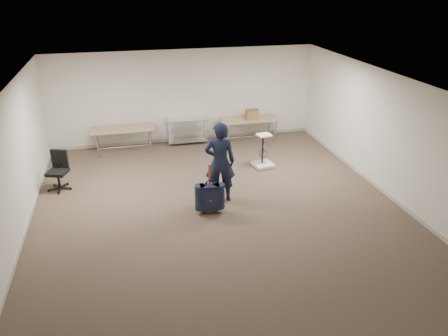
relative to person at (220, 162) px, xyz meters
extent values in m
plane|color=#46342A|center=(-0.14, -0.38, -0.94)|extent=(9.00, 9.00, 0.00)
plane|color=silver|center=(-0.14, 4.12, 0.46)|extent=(8.00, 0.00, 8.00)
plane|color=silver|center=(-0.14, -4.88, 0.46)|extent=(8.00, 0.00, 8.00)
plane|color=silver|center=(-4.14, -0.38, 0.46)|extent=(0.00, 9.00, 9.00)
plane|color=silver|center=(3.86, -0.38, 0.46)|extent=(0.00, 9.00, 9.00)
plane|color=silver|center=(-0.14, -0.38, 1.86)|extent=(8.00, 8.00, 0.00)
cube|color=#B8B5A6|center=(-0.14, 4.11, -0.89)|extent=(8.00, 0.02, 0.10)
cube|color=#B8B5A6|center=(-4.13, -0.38, -0.89)|extent=(0.02, 9.00, 0.10)
cube|color=#B8B5A6|center=(3.85, -0.38, -0.89)|extent=(0.02, 9.00, 0.10)
cube|color=#98835D|center=(-2.04, 3.57, -0.22)|extent=(1.80, 0.75, 0.03)
cylinder|color=gray|center=(-2.04, 3.57, -0.79)|extent=(1.50, 0.02, 0.02)
cylinder|color=gray|center=(-2.79, 3.27, -0.59)|extent=(0.13, 0.04, 0.69)
cylinder|color=gray|center=(-1.29, 3.27, -0.59)|extent=(0.13, 0.04, 0.69)
cylinder|color=gray|center=(-2.79, 3.87, -0.59)|extent=(0.13, 0.04, 0.69)
cylinder|color=gray|center=(-1.29, 3.87, -0.59)|extent=(0.13, 0.04, 0.69)
cube|color=#98835D|center=(1.76, 3.57, -0.22)|extent=(1.80, 0.75, 0.03)
cylinder|color=gray|center=(1.76, 3.57, -0.79)|extent=(1.50, 0.02, 0.02)
cylinder|color=gray|center=(1.01, 3.27, -0.59)|extent=(0.13, 0.04, 0.69)
cylinder|color=gray|center=(2.51, 3.27, -0.59)|extent=(0.13, 0.04, 0.69)
cylinder|color=gray|center=(1.01, 3.87, -0.59)|extent=(0.13, 0.04, 0.69)
cylinder|color=gray|center=(2.51, 3.87, -0.59)|extent=(0.13, 0.04, 0.69)
cylinder|color=silver|center=(-0.74, 3.59, -0.54)|extent=(0.02, 0.02, 0.80)
cylinder|color=silver|center=(0.46, 3.59, -0.54)|extent=(0.02, 0.02, 0.80)
cylinder|color=silver|center=(-0.74, 4.04, -0.54)|extent=(0.02, 0.02, 0.80)
cylinder|color=silver|center=(0.46, 4.04, -0.54)|extent=(0.02, 0.02, 0.80)
cube|color=silver|center=(-0.14, 3.82, -0.84)|extent=(1.20, 0.45, 0.02)
cube|color=silver|center=(-0.14, 3.82, -0.49)|extent=(1.20, 0.45, 0.02)
cube|color=silver|center=(-0.14, 3.82, -0.16)|extent=(1.20, 0.45, 0.01)
imported|color=black|center=(0.00, 0.00, 0.00)|extent=(0.74, 0.54, 1.87)
cube|color=black|center=(-0.36, -0.55, -0.54)|extent=(0.43, 0.27, 0.57)
cube|color=black|center=(-0.36, -0.53, -0.84)|extent=(0.39, 0.20, 0.03)
cylinder|color=black|center=(-0.49, -0.54, -0.90)|extent=(0.03, 0.08, 0.08)
cylinder|color=black|center=(-0.23, -0.56, -0.90)|extent=(0.03, 0.08, 0.08)
torus|color=black|center=(-0.36, -0.55, -0.23)|extent=(0.18, 0.04, 0.18)
cube|color=#E03E0B|center=(-0.36, -0.53, -0.02)|extent=(0.04, 0.01, 0.44)
cylinder|color=black|center=(-3.66, 1.42, -0.89)|extent=(0.58, 0.58, 0.09)
cylinder|color=black|center=(-3.66, 1.42, -0.70)|extent=(0.06, 0.06, 0.38)
cube|color=black|center=(-3.66, 1.42, -0.48)|extent=(0.56, 0.56, 0.08)
cube|color=black|center=(-3.59, 1.62, -0.22)|extent=(0.40, 0.19, 0.46)
cube|color=beige|center=(1.56, 1.56, -0.88)|extent=(0.58, 0.58, 0.08)
cylinder|color=black|center=(1.36, 1.36, -0.92)|extent=(0.06, 0.06, 0.04)
cylinder|color=black|center=(1.56, 1.61, -0.43)|extent=(0.05, 0.05, 0.81)
cube|color=beige|center=(1.56, 1.56, -0.03)|extent=(0.40, 0.35, 0.04)
torus|color=#234EB0|center=(1.61, 1.48, -0.33)|extent=(0.27, 0.14, 0.25)
cube|color=brown|center=(1.83, 3.53, -0.06)|extent=(0.38, 0.29, 0.29)
camera|label=1|loc=(-2.03, -8.71, 3.82)|focal=35.00mm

